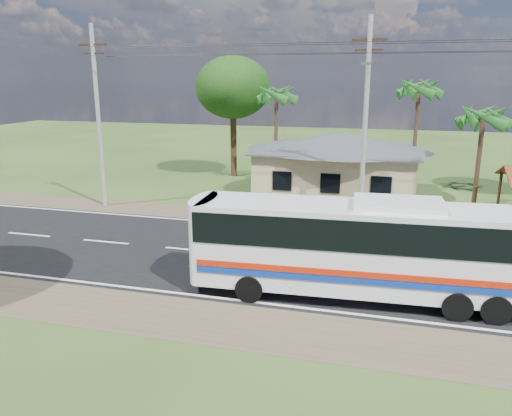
# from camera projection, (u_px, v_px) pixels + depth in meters

# --- Properties ---
(ground) EXTENTS (120.00, 120.00, 0.00)m
(ground) POSITION_uv_depth(u_px,v_px,m) (283.00, 259.00, 22.55)
(ground) COLOR #254017
(ground) RESTS_ON ground
(road) EXTENTS (120.00, 16.00, 0.03)m
(road) POSITION_uv_depth(u_px,v_px,m) (283.00, 259.00, 22.55)
(road) COLOR black
(road) RESTS_ON ground
(house) EXTENTS (12.40, 10.00, 5.00)m
(house) POSITION_uv_depth(u_px,v_px,m) (338.00, 158.00, 33.76)
(house) COLOR #C3B482
(house) RESTS_ON ground
(utility_poles) EXTENTS (32.80, 2.22, 11.00)m
(utility_poles) POSITION_uv_depth(u_px,v_px,m) (359.00, 120.00, 26.46)
(utility_poles) COLOR #9E9E99
(utility_poles) RESTS_ON ground
(palm_near) EXTENTS (2.80, 2.80, 6.70)m
(palm_near) POSITION_uv_depth(u_px,v_px,m) (484.00, 117.00, 28.97)
(palm_near) COLOR #47301E
(palm_near) RESTS_ON ground
(palm_mid) EXTENTS (2.80, 2.80, 8.20)m
(palm_mid) POSITION_uv_depth(u_px,v_px,m) (419.00, 89.00, 33.68)
(palm_mid) COLOR #47301E
(palm_mid) RESTS_ON ground
(palm_far) EXTENTS (2.80, 2.80, 7.70)m
(palm_far) POSITION_uv_depth(u_px,v_px,m) (276.00, 95.00, 36.79)
(palm_far) COLOR #47301E
(palm_far) RESTS_ON ground
(tree_behind_house) EXTENTS (6.00, 6.00, 9.61)m
(tree_behind_house) POSITION_uv_depth(u_px,v_px,m) (233.00, 88.00, 39.55)
(tree_behind_house) COLOR #47301E
(tree_behind_house) RESTS_ON ground
(coach_bus) EXTENTS (12.47, 3.34, 3.83)m
(coach_bus) POSITION_uv_depth(u_px,v_px,m) (366.00, 242.00, 18.04)
(coach_bus) COLOR silver
(coach_bus) RESTS_ON ground
(motorcycle) EXTENTS (1.86, 0.83, 0.95)m
(motorcycle) POSITION_uv_depth(u_px,v_px,m) (512.00, 222.00, 26.54)
(motorcycle) COLOR black
(motorcycle) RESTS_ON ground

